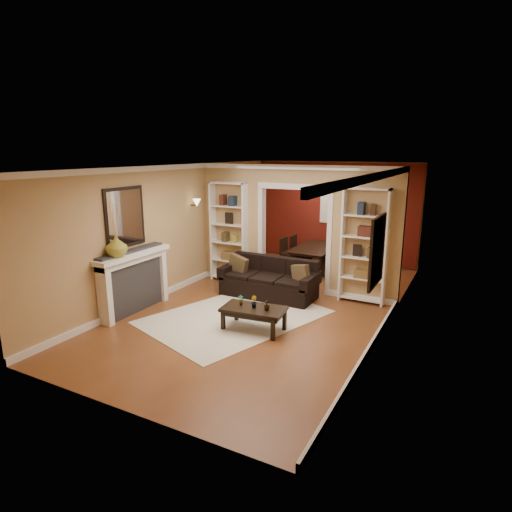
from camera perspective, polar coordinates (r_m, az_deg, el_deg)
The scene contains 30 objects.
floor at distance 8.56m, azimuth 1.88°, elevation -6.53°, with size 8.00×8.00×0.00m, color brown.
ceiling at distance 8.02m, azimuth 2.04°, elevation 11.85°, with size 8.00×8.00×0.00m, color white.
wall_back at distance 11.86m, azimuth 10.45°, elevation 5.76°, with size 8.00×8.00×0.00m, color tan.
wall_front at distance 5.02m, azimuth -18.47°, elevation -5.89°, with size 8.00×8.00×0.00m, color tan.
wall_left at distance 9.36m, azimuth -10.55°, elevation 3.61°, with size 8.00×8.00×0.00m, color tan.
wall_right at distance 7.51m, azimuth 17.61°, elevation 0.65°, with size 8.00×8.00×0.00m, color tan.
partition_wall at distance 9.26m, azimuth 5.20°, elevation 3.67°, with size 4.50×0.15×2.70m, color tan.
red_back_panel at distance 11.84m, azimuth 10.40°, elevation 5.60°, with size 4.44×0.04×2.64m, color maroon.
dining_window at distance 11.77m, azimuth 10.39°, elevation 6.68°, with size 0.78×0.03×0.98m, color #8CA5CC.
area_rug at distance 7.96m, azimuth -2.79°, elevation -8.10°, with size 2.24×3.14×0.01m, color beige.
sofa at distance 8.92m, azimuth 1.69°, elevation -2.97°, with size 2.04×0.88×0.80m, color black.
pillow_left at distance 9.17m, azimuth -2.41°, elevation -1.12°, with size 0.44×0.13×0.44m, color brown.
pillow_right at distance 8.57m, azimuth 5.99°, elevation -2.41°, with size 0.40×0.12×0.40m, color brown.
coffee_table at distance 7.35m, azimuth -0.31°, elevation -8.37°, with size 1.06×0.58×0.40m, color black.
plant_left at distance 7.36m, azimuth -2.03°, elevation -5.91°, with size 0.10×0.06×0.18m, color #336626.
plant_center at distance 7.24m, azimuth -0.31°, elevation -6.14°, with size 0.11×0.09×0.20m, color #336626.
plant_right at distance 7.14m, azimuth 1.46°, elevation -6.54°, with size 0.10×0.10×0.18m, color #336626.
bookshelf_left at distance 9.84m, azimuth -3.58°, elevation 3.13°, with size 0.90×0.30×2.30m, color white.
bookshelf_right at distance 8.67m, azimuth 14.23°, elevation 1.25°, with size 0.90×0.30×2.30m, color white.
fireplace at distance 8.34m, azimuth -15.81°, elevation -3.40°, with size 0.32×1.70×1.16m, color white.
vase at distance 7.88m, azimuth -18.12°, elevation 1.27°, with size 0.38×0.38×0.39m, color olive.
mirror at distance 8.17m, azimuth -17.09°, elevation 4.95°, with size 0.03×0.95×1.10m, color silver.
wall_sconce at distance 9.67m, azimuth -8.19°, elevation 6.90°, with size 0.18×0.18×0.22m, color #FFE0A5.
framed_art at distance 6.51m, azimuth 15.78°, elevation 0.62°, with size 0.04×0.85×1.05m, color black.
dining_table at distance 11.01m, azimuth 8.06°, elevation -0.33°, with size 0.96×1.72×0.60m, color black.
dining_chair_nw at distance 10.90m, azimuth 4.82°, elevation 0.30°, with size 0.42×0.42×0.86m, color black.
dining_chair_ne at distance 10.53m, azimuth 10.34°, elevation -0.17°, with size 0.46×0.46×0.93m, color black.
dining_chair_sw at distance 11.45m, azimuth 6.00°, elevation 0.81°, with size 0.40×0.40×0.81m, color black.
dining_chair_se at distance 11.10m, azimuth 11.27°, elevation 0.14°, with size 0.39×0.39×0.79m, color black.
chandelier at distance 10.56m, azimuth 8.46°, elevation 8.51°, with size 0.50×0.50×0.30m, color #3F281C.
Camera 1 is at (3.48, -7.22, 2.99)m, focal length 30.00 mm.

